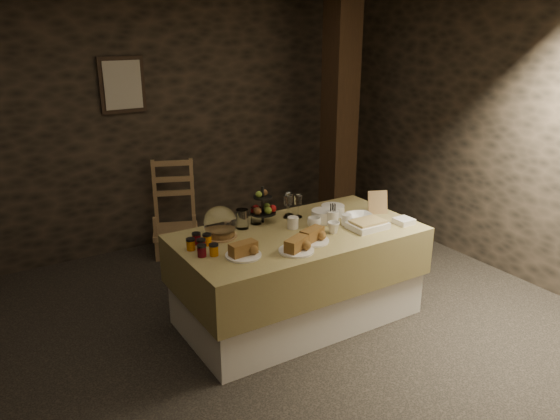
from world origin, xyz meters
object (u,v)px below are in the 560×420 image
chair (172,213)px  timber_column (339,121)px  fruit_stand (264,208)px  buffet_table (298,269)px

chair → timber_column: (1.84, -0.44, 0.87)m
chair → fruit_stand: fruit_stand is taller
buffet_table → fruit_stand: size_ratio=6.30×
chair → fruit_stand: size_ratio=2.47×
buffet_table → timber_column: bearing=43.8°
timber_column → fruit_stand: (-1.61, -1.09, -0.41)m
buffet_table → fruit_stand: 0.57m
buffet_table → chair: chair is taller
buffet_table → chair: bearing=100.8°
buffet_table → chair: size_ratio=2.55×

